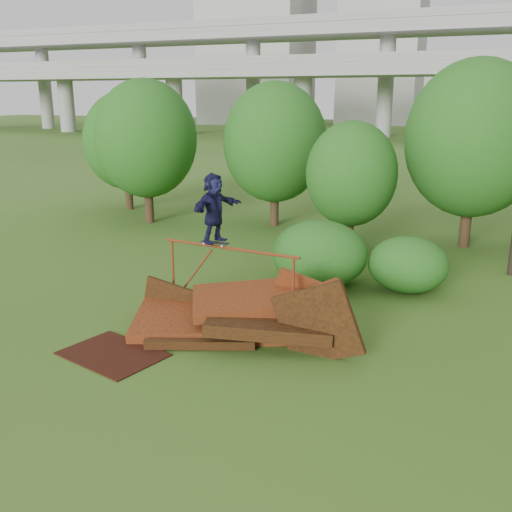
% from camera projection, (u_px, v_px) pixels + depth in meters
% --- Properties ---
extents(ground, '(240.00, 240.00, 0.00)m').
position_uv_depth(ground, '(256.00, 364.00, 11.18)').
color(ground, '#2D5116').
rests_on(ground, ground).
extents(scrap_pile, '(5.67, 3.31, 2.02)m').
position_uv_depth(scrap_pile, '(238.00, 316.00, 12.63)').
color(scrap_pile, '#40170B').
rests_on(scrap_pile, ground).
extents(grind_rail, '(3.52, 0.44, 1.75)m').
position_uv_depth(grind_rail, '(230.00, 265.00, 13.12)').
color(grind_rail, maroon).
rests_on(grind_rail, ground).
extents(skateboard, '(0.70, 0.26, 0.07)m').
position_uv_depth(skateboard, '(215.00, 243.00, 13.17)').
color(skateboard, black).
rests_on(skateboard, grind_rail).
extents(skater, '(0.89, 1.56, 1.60)m').
position_uv_depth(skater, '(214.00, 208.00, 12.95)').
color(skater, '#131337').
rests_on(skater, skateboard).
extents(flat_plate, '(2.30, 1.90, 0.03)m').
position_uv_depth(flat_plate, '(113.00, 354.00, 11.58)').
color(flat_plate, black).
rests_on(flat_plate, ground).
extents(tree_0, '(4.10, 4.10, 5.78)m').
position_uv_depth(tree_0, '(146.00, 139.00, 22.82)').
color(tree_0, black).
rests_on(tree_0, ground).
extents(tree_1, '(4.07, 4.07, 5.66)m').
position_uv_depth(tree_1, '(275.00, 143.00, 22.32)').
color(tree_1, black).
rests_on(tree_1, ground).
extents(tree_2, '(3.06, 3.06, 4.32)m').
position_uv_depth(tree_2, '(351.00, 174.00, 19.06)').
color(tree_2, black).
rests_on(tree_2, ground).
extents(tree_3, '(4.56, 4.56, 6.32)m').
position_uv_depth(tree_3, '(474.00, 139.00, 18.94)').
color(tree_3, black).
rests_on(tree_3, ground).
extents(tree_6, '(3.81, 3.81, 5.32)m').
position_uv_depth(tree_6, '(126.00, 141.00, 25.72)').
color(tree_6, black).
rests_on(tree_6, ground).
extents(shrub_left, '(2.64, 2.44, 1.83)m').
position_uv_depth(shrub_left, '(319.00, 254.00, 15.59)').
color(shrub_left, '#144211').
rests_on(shrub_left, ground).
extents(shrub_right, '(2.12, 1.94, 1.50)m').
position_uv_depth(shrub_right, '(408.00, 265.00, 15.16)').
color(shrub_right, '#144211').
rests_on(shrub_right, ground).
extents(freeway_overpass, '(160.00, 15.00, 13.70)m').
position_uv_depth(freeway_overpass, '(463.00, 48.00, 64.57)').
color(freeway_overpass, gray).
rests_on(freeway_overpass, ground).
extents(building_left, '(18.00, 16.00, 35.00)m').
position_uv_depth(building_left, '(257.00, 26.00, 104.95)').
color(building_left, '#9E9E99').
rests_on(building_left, ground).
extents(building_right, '(14.00, 14.00, 28.00)m').
position_uv_depth(building_right, '(383.00, 46.00, 104.23)').
color(building_right, '#9E9E99').
rests_on(building_right, ground).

